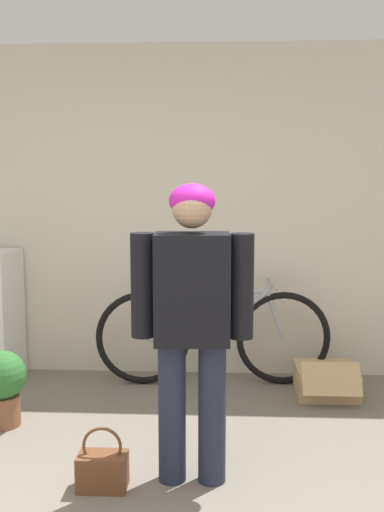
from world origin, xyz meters
TOP-DOWN VIEW (x-y plane):
  - wall_back at (0.00, 2.63)m, footprint 8.00×0.07m
  - person at (0.33, 0.85)m, footprint 0.62×0.26m
  - bicycle at (0.42, 2.33)m, footprint 1.79×0.46m
  - handbag at (-0.12, 0.74)m, footprint 0.25×0.15m
  - cardboard_box at (1.25, 2.16)m, footprint 0.43×0.53m
  - potted_plant at (-0.92, 1.49)m, footprint 0.31×0.31m

SIDE VIEW (x-z plane):
  - cardboard_box at x=1.25m, z-range -0.04..0.25m
  - handbag at x=-0.12m, z-range -0.06..0.27m
  - potted_plant at x=-0.92m, z-range 0.03..0.52m
  - bicycle at x=0.42m, z-range -0.02..0.78m
  - person at x=0.33m, z-range 0.14..1.69m
  - wall_back at x=0.00m, z-range 0.00..2.60m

